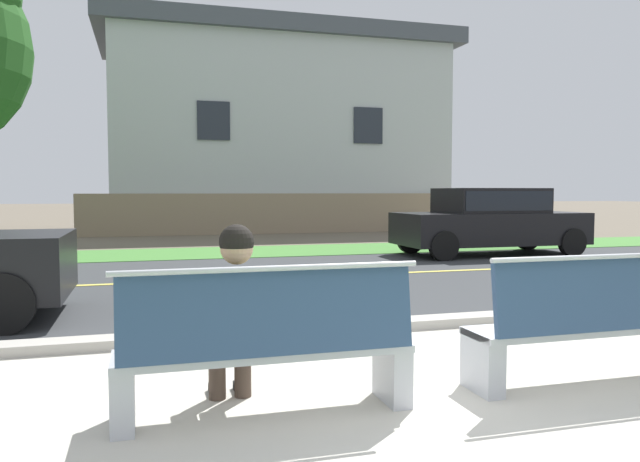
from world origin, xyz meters
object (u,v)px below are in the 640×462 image
bench_left (268,349)px  car_black_near (490,218)px  seated_person_olive (235,312)px  bench_right (593,325)px

bench_left → car_black_near: bearing=51.4°
car_black_near → bench_left: bearing=-128.6°
bench_left → car_black_near: 11.12m
car_black_near → seated_person_olive: bearing=-129.9°
bench_right → car_black_near: size_ratio=0.44×
bench_right → seated_person_olive: seated_person_olive is taller
bench_left → seated_person_olive: (-0.18, 0.17, 0.22)m
bench_left → car_black_near: (6.93, 8.68, 0.39)m
bench_right → car_black_near: car_black_near is taller
bench_right → seated_person_olive: size_ratio=1.53×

